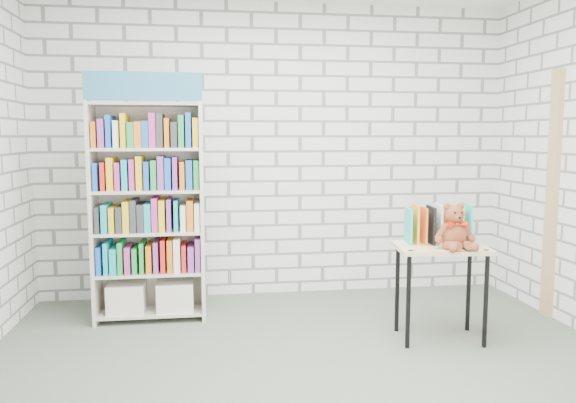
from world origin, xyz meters
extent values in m
plane|color=#50594B|center=(0.00, 0.00, 0.00)|extent=(4.50, 4.50, 0.00)
cube|color=silver|center=(0.00, 2.00, 1.40)|extent=(4.50, 0.02, 2.80)
cube|color=silver|center=(0.00, -2.00, 1.40)|extent=(4.50, 0.02, 2.80)
cube|color=beige|center=(-1.59, 1.35, 0.91)|extent=(0.03, 0.36, 1.83)
cube|color=beige|center=(-0.71, 1.35, 0.91)|extent=(0.03, 0.36, 1.83)
cube|color=beige|center=(-1.15, 1.52, 0.91)|extent=(0.91, 0.02, 1.83)
cube|color=teal|center=(-1.15, 1.18, 1.94)|extent=(0.91, 0.02, 0.22)
cube|color=beige|center=(-1.15, 1.35, 0.06)|extent=(0.85, 0.34, 0.03)
cube|color=beige|center=(-1.15, 1.35, 0.41)|extent=(0.85, 0.34, 0.03)
cube|color=beige|center=(-1.15, 1.35, 0.75)|extent=(0.85, 0.34, 0.03)
cube|color=beige|center=(-1.15, 1.35, 1.10)|extent=(0.85, 0.34, 0.03)
cube|color=beige|center=(-1.15, 1.35, 1.44)|extent=(0.85, 0.34, 0.03)
cube|color=beige|center=(-1.15, 1.35, 1.81)|extent=(0.85, 0.34, 0.03)
cube|color=silver|center=(-1.35, 1.35, 0.20)|extent=(0.30, 0.30, 0.24)
cube|color=silver|center=(-0.95, 1.35, 0.20)|extent=(0.30, 0.30, 0.24)
cube|color=green|center=(-1.15, 1.34, 0.54)|extent=(0.85, 0.30, 0.24)
cube|color=orange|center=(-1.15, 1.34, 0.88)|extent=(0.85, 0.30, 0.24)
cube|color=#BF338C|center=(-1.15, 1.34, 1.23)|extent=(0.85, 0.30, 0.24)
cube|color=#19A5B2|center=(-1.15, 1.34, 1.57)|extent=(0.85, 0.30, 0.24)
cube|color=#D1B97D|center=(1.08, 0.55, 0.71)|extent=(0.72, 0.54, 0.03)
cylinder|color=black|center=(0.77, 0.40, 0.35)|extent=(0.03, 0.03, 0.70)
cylinder|color=black|center=(0.81, 0.76, 0.35)|extent=(0.03, 0.03, 0.70)
cylinder|color=black|center=(1.34, 0.33, 0.35)|extent=(0.03, 0.03, 0.70)
cylinder|color=black|center=(1.38, 0.69, 0.35)|extent=(0.03, 0.03, 0.70)
cylinder|color=black|center=(0.78, 0.41, 0.72)|extent=(0.05, 0.05, 0.01)
cylinder|color=black|center=(1.33, 0.35, 0.72)|extent=(0.05, 0.05, 0.01)
cube|color=#2BBEBD|center=(0.86, 0.68, 0.87)|extent=(0.04, 0.21, 0.28)
cube|color=gold|center=(0.92, 0.67, 0.87)|extent=(0.04, 0.21, 0.28)
cube|color=orange|center=(0.98, 0.67, 0.87)|extent=(0.04, 0.21, 0.28)
cube|color=black|center=(1.03, 0.66, 0.87)|extent=(0.04, 0.21, 0.28)
cube|color=white|center=(1.09, 0.65, 0.87)|extent=(0.04, 0.21, 0.28)
cube|color=orange|center=(1.15, 0.65, 0.87)|extent=(0.04, 0.21, 0.28)
cube|color=teal|center=(1.20, 0.64, 0.87)|extent=(0.04, 0.21, 0.28)
cube|color=#F7CB52|center=(1.26, 0.64, 0.87)|extent=(0.04, 0.21, 0.28)
cube|color=#2BBEBD|center=(1.32, 0.63, 0.87)|extent=(0.04, 0.21, 0.28)
ellipsoid|color=brown|center=(1.13, 0.46, 0.83)|extent=(0.20, 0.17, 0.20)
sphere|color=brown|center=(1.13, 0.45, 0.98)|extent=(0.14, 0.14, 0.14)
sphere|color=brown|center=(1.08, 0.47, 1.03)|extent=(0.05, 0.05, 0.05)
sphere|color=brown|center=(1.18, 0.47, 1.03)|extent=(0.05, 0.05, 0.05)
sphere|color=brown|center=(1.13, 0.40, 0.96)|extent=(0.06, 0.06, 0.06)
sphere|color=black|center=(1.11, 0.39, 1.00)|extent=(0.02, 0.02, 0.02)
sphere|color=black|center=(1.15, 0.40, 1.00)|extent=(0.02, 0.02, 0.02)
sphere|color=black|center=(1.13, 0.37, 0.96)|extent=(0.02, 0.02, 0.02)
cylinder|color=brown|center=(1.03, 0.44, 0.85)|extent=(0.10, 0.08, 0.14)
cylinder|color=brown|center=(1.23, 0.44, 0.85)|extent=(0.10, 0.08, 0.14)
sphere|color=brown|center=(1.00, 0.42, 0.80)|extent=(0.06, 0.06, 0.06)
sphere|color=brown|center=(1.26, 0.43, 0.80)|extent=(0.06, 0.06, 0.06)
cylinder|color=brown|center=(1.07, 0.36, 0.76)|extent=(0.11, 0.16, 0.08)
cylinder|color=brown|center=(1.19, 0.36, 0.76)|extent=(0.10, 0.16, 0.08)
sphere|color=brown|center=(1.05, 0.29, 0.76)|extent=(0.07, 0.07, 0.07)
sphere|color=brown|center=(1.21, 0.29, 0.76)|extent=(0.07, 0.07, 0.07)
cone|color=red|center=(1.10, 0.40, 0.91)|extent=(0.06, 0.05, 0.05)
cone|color=red|center=(1.16, 0.40, 0.91)|extent=(0.06, 0.05, 0.05)
sphere|color=red|center=(1.13, 0.40, 0.91)|extent=(0.03, 0.03, 0.03)
cube|color=tan|center=(2.23, 0.95, 1.05)|extent=(0.05, 0.12, 2.10)
camera|label=1|loc=(-0.65, -3.41, 1.55)|focal=35.00mm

